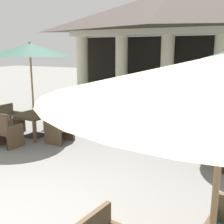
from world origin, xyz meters
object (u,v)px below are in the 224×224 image
at_px(patio_chair_mid_left_west, 11,120).
at_px(patio_chair_mid_left_east, 61,128).
at_px(patio_chair_near_foreground_west, 211,135).
at_px(patio_chair_mid_left_south, 7,132).
at_px(patio_chair_mid_left_north, 57,117).
at_px(patio_table_mid_left, 34,117).
at_px(patio_umbrella_mid_left, 30,51).

xyz_separation_m(patio_chair_mid_left_west, patio_chair_mid_left_east, (1.97, -0.10, 0.00)).
height_order(patio_chair_near_foreground_west, patio_chair_mid_left_south, patio_chair_near_foreground_west).
distance_m(patio_chair_mid_left_west, patio_chair_mid_left_north, 1.39).
distance_m(patio_chair_mid_left_south, patio_chair_mid_left_east, 1.39).
bearing_deg(patio_chair_mid_left_south, patio_chair_near_foreground_west, 26.61).
relative_size(patio_chair_mid_left_west, patio_chair_mid_left_east, 1.06).
bearing_deg(patio_table_mid_left, patio_chair_near_foreground_west, 13.32).
bearing_deg(patio_chair_near_foreground_west, patio_chair_mid_left_west, -69.43).
distance_m(patio_chair_mid_left_west, patio_chair_mid_left_south, 1.40).
distance_m(patio_umbrella_mid_left, patio_chair_mid_left_north, 2.30).
height_order(patio_chair_near_foreground_west, patio_chair_mid_left_west, patio_chair_near_foreground_west).
xyz_separation_m(patio_chair_mid_left_south, patio_chair_mid_left_north, (0.10, 1.97, 0.00)).
bearing_deg(patio_chair_mid_left_north, patio_chair_near_foreground_west, -175.41).
bearing_deg(patio_table_mid_left, patio_chair_mid_left_east, -2.85).
height_order(patio_table_mid_left, patio_chair_mid_left_west, patio_chair_mid_left_west).
distance_m(patio_chair_near_foreground_west, patio_chair_mid_left_west, 5.83).
bearing_deg(patio_chair_mid_left_west, patio_chair_near_foreground_west, 103.48).
relative_size(patio_umbrella_mid_left, patio_chair_mid_left_east, 3.37).
bearing_deg(patio_chair_mid_left_north, patio_chair_mid_left_south, 90.00).
bearing_deg(patio_umbrella_mid_left, patio_chair_mid_left_east, -2.85).
relative_size(patio_chair_mid_left_west, patio_chair_mid_left_south, 0.97).
height_order(patio_chair_mid_left_west, patio_chair_mid_left_north, patio_chair_mid_left_west).
bearing_deg(patio_chair_near_foreground_west, patio_table_mid_left, -66.73).
bearing_deg(patio_chair_near_foreground_west, patio_chair_mid_left_north, -78.31).
bearing_deg(patio_chair_mid_left_east, patio_chair_mid_left_north, 45.03).
bearing_deg(patio_table_mid_left, patio_chair_mid_left_west, 177.15).
bearing_deg(patio_chair_mid_left_north, patio_chair_mid_left_east, 135.03).
distance_m(patio_umbrella_mid_left, patio_chair_mid_left_east, 2.30).
height_order(patio_chair_mid_left_east, patio_chair_mid_left_north, patio_chair_mid_left_north).
relative_size(patio_table_mid_left, patio_chair_mid_left_west, 1.10).
bearing_deg(patio_chair_mid_left_west, patio_umbrella_mid_left, 90.00).
relative_size(patio_umbrella_mid_left, patio_chair_mid_left_south, 3.10).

